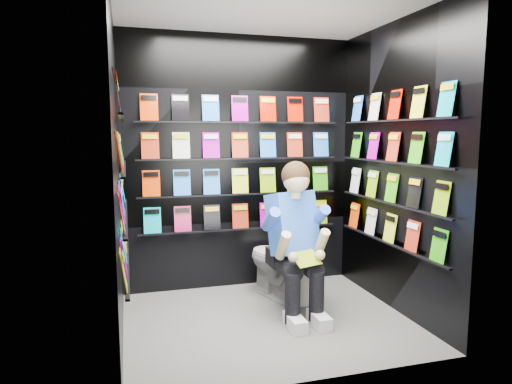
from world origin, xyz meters
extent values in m
plane|color=#5A5A57|center=(0.00, 0.00, 0.00)|extent=(2.40, 2.40, 0.00)
plane|color=white|center=(0.00, 0.00, 2.60)|extent=(2.40, 2.40, 0.00)
cube|color=black|center=(0.00, 1.00, 1.30)|extent=(2.40, 0.04, 2.60)
cube|color=black|center=(0.00, -1.00, 1.30)|extent=(2.40, 0.04, 2.60)
cube|color=black|center=(-1.20, 0.00, 1.30)|extent=(0.04, 2.00, 2.60)
cube|color=black|center=(1.20, 0.00, 1.30)|extent=(0.04, 2.00, 2.60)
imported|color=white|center=(0.28, 0.55, 0.37)|extent=(0.63, 0.84, 0.73)
cube|color=white|center=(0.47, 0.40, 0.14)|extent=(0.21, 0.38, 0.28)
cube|color=white|center=(0.47, 0.40, 0.30)|extent=(0.23, 0.40, 0.03)
cube|color=#239423|center=(0.28, -0.18, 0.58)|extent=(0.27, 0.21, 0.10)
camera|label=1|loc=(-1.13, -3.59, 1.61)|focal=32.00mm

